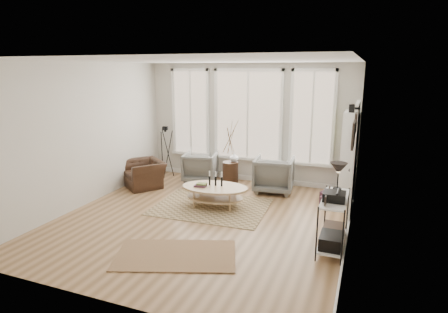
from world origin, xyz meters
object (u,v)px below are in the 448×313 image
at_px(armchair_left, 200,167).
at_px(side_table, 230,154).
at_px(bookcase, 349,156).
at_px(accent_chair, 144,174).
at_px(armchair_right, 274,174).
at_px(low_shelf, 334,217).
at_px(coffee_table, 214,191).

distance_m(armchair_left, side_table, 0.90).
relative_size(armchair_left, side_table, 0.50).
bearing_deg(bookcase, side_table, -179.51).
xyz_separation_m(bookcase, accent_chair, (-4.58, -0.88, -0.64)).
bearing_deg(bookcase, armchair_right, -175.50).
relative_size(low_shelf, armchair_right, 1.47).
height_order(low_shelf, coffee_table, low_shelf).
distance_m(coffee_table, accent_chair, 2.19).
distance_m(armchair_left, armchair_right, 1.91).
xyz_separation_m(coffee_table, accent_chair, (-2.09, 0.64, -0.02)).
distance_m(bookcase, accent_chair, 4.71).
bearing_deg(low_shelf, coffee_table, 157.68).
height_order(bookcase, armchair_left, bookcase).
xyz_separation_m(low_shelf, side_table, (-2.64, 2.50, 0.26)).
bearing_deg(bookcase, armchair_left, -179.90).
distance_m(armchair_right, accent_chair, 3.09).
height_order(low_shelf, armchair_left, low_shelf).
height_order(coffee_table, armchair_left, armchair_left).
bearing_deg(coffee_table, armchair_right, 57.29).
xyz_separation_m(low_shelf, accent_chair, (-4.53, 1.64, -0.20)).
relative_size(armchair_right, accent_chair, 0.92).
height_order(armchair_left, armchair_right, armchair_right).
xyz_separation_m(coffee_table, side_table, (-0.20, 1.50, 0.44)).
height_order(low_shelf, armchair_right, low_shelf).
bearing_deg(low_shelf, side_table, 136.55).
height_order(low_shelf, accent_chair, low_shelf).
height_order(side_table, accent_chair, side_table).
relative_size(bookcase, coffee_table, 1.44).
bearing_deg(side_table, accent_chair, -155.58).
xyz_separation_m(bookcase, side_table, (-2.69, -0.02, -0.18)).
height_order(low_shelf, side_table, side_table).
height_order(bookcase, low_shelf, bookcase).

